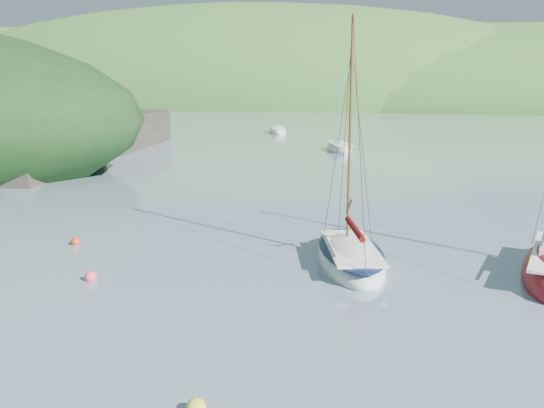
# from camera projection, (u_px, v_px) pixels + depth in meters

# --- Properties ---
(ground) EXTENTS (700.00, 700.00, 0.00)m
(ground) POSITION_uv_depth(u_px,v_px,m) (236.00, 345.00, 16.40)
(ground) COLOR slate
(ground) RESTS_ON ground
(shoreline_hills) EXTENTS (690.00, 135.00, 56.00)m
(shoreline_hills) POSITION_uv_depth(u_px,v_px,m) (400.00, 103.00, 181.07)
(shoreline_hills) COLOR #33762D
(shoreline_hills) RESTS_ON ground
(daysailer_white) EXTENTS (4.40, 7.03, 10.15)m
(daysailer_white) POSITION_uv_depth(u_px,v_px,m) (350.00, 258.00, 23.62)
(daysailer_white) COLOR white
(daysailer_white) RESTS_ON ground
(distant_sloop_a) EXTENTS (4.45, 6.69, 9.02)m
(distant_sloop_a) POSITION_uv_depth(u_px,v_px,m) (339.00, 149.00, 60.75)
(distant_sloop_a) COLOR white
(distant_sloop_a) RESTS_ON ground
(distant_sloop_c) EXTENTS (4.31, 6.58, 8.87)m
(distant_sloop_c) POSITION_uv_depth(u_px,v_px,m) (277.00, 132.00, 80.92)
(distant_sloop_c) COLOR white
(distant_sloop_c) RESTS_ON ground
(mooring_buoys) EXTENTS (24.84, 13.20, 0.46)m
(mooring_buoys) POSITION_uv_depth(u_px,v_px,m) (254.00, 293.00, 20.08)
(mooring_buoys) COLOR #CADC35
(mooring_buoys) RESTS_ON ground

